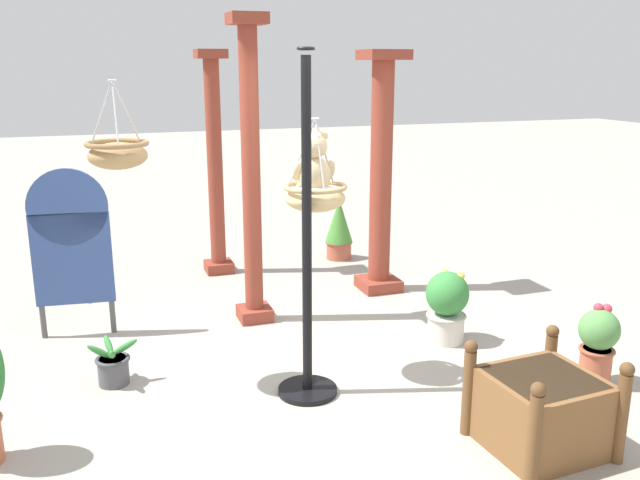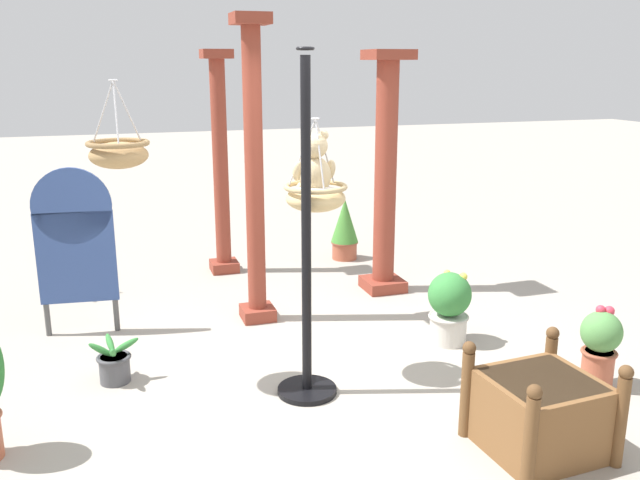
# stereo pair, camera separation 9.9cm
# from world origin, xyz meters

# --- Properties ---
(ground_plane) EXTENTS (40.00, 40.00, 0.00)m
(ground_plane) POSITION_xyz_m (0.00, 0.00, 0.00)
(ground_plane) COLOR #A8A093
(display_pole_central) EXTENTS (0.44, 0.44, 2.48)m
(display_pole_central) POSITION_xyz_m (-0.15, -0.08, 0.78)
(display_pole_central) COLOR black
(display_pole_central) RESTS_ON ground
(hanging_basket_with_teddy) EXTENTS (0.47, 0.47, 0.68)m
(hanging_basket_with_teddy) POSITION_xyz_m (0.00, 0.17, 1.44)
(hanging_basket_with_teddy) COLOR tan
(teddy_bear) EXTENTS (0.32, 0.29, 0.47)m
(teddy_bear) POSITION_xyz_m (0.00, 0.19, 1.64)
(teddy_bear) COLOR #D1B789
(hanging_basket_left_high) EXTENTS (0.43, 0.43, 0.61)m
(hanging_basket_left_high) POSITION_xyz_m (-1.35, 0.43, 1.78)
(hanging_basket_left_high) COLOR #A37F51
(greenhouse_pillar_left) EXTENTS (0.33, 0.33, 2.53)m
(greenhouse_pillar_left) POSITION_xyz_m (-0.20, 3.12, 1.22)
(greenhouse_pillar_left) COLOR brown
(greenhouse_pillar_left) RESTS_ON ground
(greenhouse_pillar_right) EXTENTS (0.43, 0.43, 2.51)m
(greenhouse_pillar_right) POSITION_xyz_m (1.32, 1.93, 1.21)
(greenhouse_pillar_right) COLOR brown
(greenhouse_pillar_right) RESTS_ON ground
(greenhouse_pillar_far_back) EXTENTS (0.32, 0.32, 2.80)m
(greenhouse_pillar_far_back) POSITION_xyz_m (-0.16, 1.50, 1.35)
(greenhouse_pillar_far_back) COLOR brown
(greenhouse_pillar_far_back) RESTS_ON ground
(wooden_planter_box) EXTENTS (0.79, 0.76, 0.66)m
(wooden_planter_box) POSITION_xyz_m (1.02, -1.26, 0.27)
(wooden_planter_box) COLOR brown
(wooden_planter_box) RESTS_ON ground
(potted_plant_fern_front) EXTENTS (0.30, 0.30, 0.64)m
(potted_plant_fern_front) POSITION_xyz_m (1.96, -0.67, 0.34)
(potted_plant_fern_front) COLOR #AD563D
(potted_plant_fern_front) RESTS_ON ground
(potted_plant_bushy_green) EXTENTS (0.37, 0.37, 0.64)m
(potted_plant_bushy_green) POSITION_xyz_m (1.30, 0.43, 0.34)
(potted_plant_bushy_green) COLOR beige
(potted_plant_bushy_green) RESTS_ON ground
(potted_plant_small_succulent) EXTENTS (0.39, 0.40, 0.36)m
(potted_plant_small_succulent) POSITION_xyz_m (-1.50, 0.55, 0.15)
(potted_plant_small_succulent) COLOR #4C4C51
(potted_plant_small_succulent) RESTS_ON ground
(potted_plant_trailing_ivy) EXTENTS (0.34, 0.34, 0.77)m
(potted_plant_trailing_ivy) POSITION_xyz_m (1.33, 3.17, 0.39)
(potted_plant_trailing_ivy) COLOR #AD563D
(potted_plant_trailing_ivy) RESTS_ON ground
(potted_plant_broad_leaf) EXTENTS (0.54, 0.57, 0.34)m
(potted_plant_broad_leaf) POSITION_xyz_m (-1.82, 2.78, 0.13)
(potted_plant_broad_leaf) COLOR #2D5638
(potted_plant_broad_leaf) RESTS_ON ground
(display_sign_board) EXTENTS (0.67, 0.12, 1.52)m
(display_sign_board) POSITION_xyz_m (-1.75, 1.65, 0.90)
(display_sign_board) COLOR #334C8C
(display_sign_board) RESTS_ON ground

